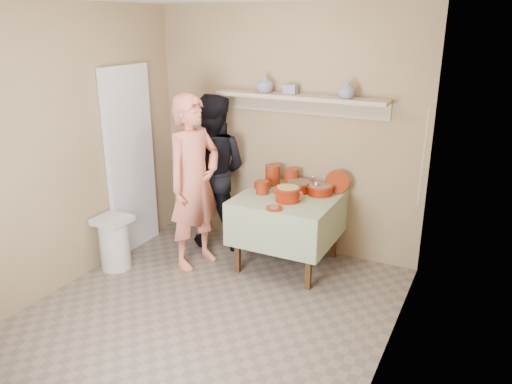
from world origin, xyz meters
The scene contains 22 objects.
ground centered at (0.00, 0.00, 0.00)m, with size 3.50×3.50×0.00m, color #73655A.
tile_panel centered at (-1.46, 0.95, 1.00)m, with size 0.06×0.70×2.00m, color silver.
plate_stack_a centered at (-0.05, 1.54, 0.87)m, with size 0.16×0.16×0.21m, color maroon.
plate_stack_b centered at (0.15, 1.59, 0.85)m, with size 0.15×0.15×0.19m, color maroon.
bowl_stack centered at (-0.02, 1.22, 0.83)m, with size 0.13×0.13×0.13m, color maroon.
empty_bowl centered at (-0.09, 1.39, 0.79)m, with size 0.18×0.18×0.05m, color maroon.
propped_lid centered at (0.65, 1.59, 0.88)m, with size 0.24×0.24×0.02m, color maroon.
vase_right centered at (0.69, 1.60, 1.81)m, with size 0.17×0.17×0.17m, color navy.
vase_left centered at (-0.18, 1.62, 1.82)m, with size 0.18×0.18×0.19m, color navy.
ceramic_box centered at (0.09, 1.64, 1.77)m, with size 0.13×0.09×0.09m, color navy.
person_cook centered at (-0.61, 0.89, 0.89)m, with size 0.65×0.42×1.77m, color #E07460.
person_helper centered at (-0.73, 1.41, 0.85)m, with size 0.83×0.64×1.70m, color black.
room_shell centered at (0.00, 0.00, 1.61)m, with size 3.04×3.54×2.62m.
serving_table centered at (0.25, 1.28, 0.64)m, with size 0.97×0.97×0.76m.
cazuela_meat_a centered at (0.28, 1.48, 0.82)m, with size 0.30×0.30×0.10m.
cazuela_meat_b centered at (0.51, 1.47, 0.82)m, with size 0.28×0.28×0.10m.
ladle centered at (0.48, 1.44, 0.87)m, with size 0.08×0.26×0.19m.
cazuela_rice centered at (0.30, 1.14, 0.85)m, with size 0.33×0.25×0.14m.
front_plate centered at (0.28, 0.88, 0.77)m, with size 0.16×0.16×0.03m.
wall_shelf centered at (0.20, 1.65, 1.67)m, with size 1.80×0.25×0.21m.
trash_bin centered at (-1.30, 0.42, 0.28)m, with size 0.32×0.32×0.56m.
electrical_cord centered at (1.47, 1.48, 1.25)m, with size 0.01×0.05×0.90m.
Camera 1 is at (2.07, -3.08, 2.43)m, focal length 35.00 mm.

